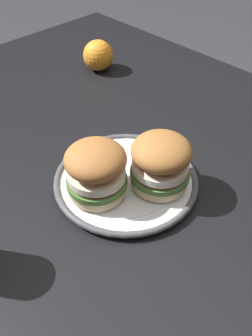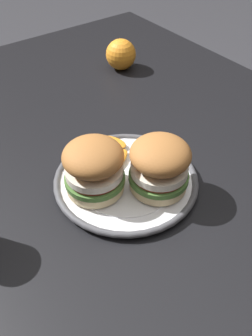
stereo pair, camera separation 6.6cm
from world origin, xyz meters
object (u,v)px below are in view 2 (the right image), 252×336
at_px(whole_orange, 121,54).
at_px(sandwich_half_left, 160,165).
at_px(sandwich_half_right, 93,166).
at_px(dinner_plate, 126,180).
at_px(dining_table, 141,200).

bearing_deg(whole_orange, sandwich_half_left, -28.05).
distance_m(sandwich_half_right, whole_orange, 0.49).
height_order(dinner_plate, sandwich_half_right, sandwich_half_right).
relative_size(dining_table, sandwich_half_left, 9.69).
distance_m(dining_table, sandwich_half_right, 0.19).
distance_m(dinner_plate, sandwich_half_right, 0.09).
height_order(dining_table, sandwich_half_right, sandwich_half_right).
bearing_deg(dining_table, sandwich_half_right, -91.11).
bearing_deg(sandwich_half_left, whole_orange, 151.95).
bearing_deg(dining_table, whole_orange, 149.66).
height_order(dining_table, dinner_plate, dinner_plate).
relative_size(sandwich_half_left, whole_orange, 1.76).
bearing_deg(dinner_plate, sandwich_half_left, 32.55).
bearing_deg(whole_orange, sandwich_half_right, -41.51).
bearing_deg(sandwich_half_left, sandwich_half_right, -124.62).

